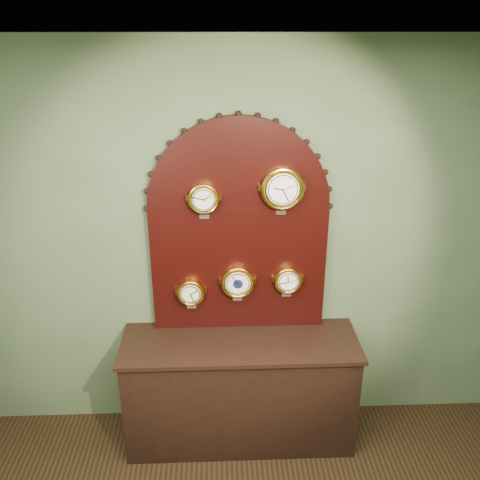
{
  "coord_description": "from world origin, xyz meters",
  "views": [
    {
      "loc": [
        -0.12,
        -0.73,
        2.84
      ],
      "look_at": [
        0.0,
        2.25,
        1.58
      ],
      "focal_mm": 38.23,
      "sensor_mm": 36.0,
      "label": 1
    }
  ],
  "objects_px": {
    "hygrometer": "(191,292)",
    "tide_clock": "(288,280)",
    "shop_counter": "(240,392)",
    "barometer": "(238,282)",
    "arabic_clock": "(282,188)",
    "roman_clock": "(204,198)",
    "display_board": "(239,222)"
  },
  "relations": [
    {
      "from": "hygrometer",
      "to": "barometer",
      "type": "xyz_separation_m",
      "value": [
        0.33,
        -0.0,
        0.07
      ]
    },
    {
      "from": "roman_clock",
      "to": "hygrometer",
      "type": "relative_size",
      "value": 1.05
    },
    {
      "from": "barometer",
      "to": "tide_clock",
      "type": "relative_size",
      "value": 1.15
    },
    {
      "from": "shop_counter",
      "to": "hygrometer",
      "type": "distance_m",
      "value": 0.83
    },
    {
      "from": "barometer",
      "to": "display_board",
      "type": "bearing_deg",
      "value": 81.35
    },
    {
      "from": "hygrometer",
      "to": "barometer",
      "type": "height_order",
      "value": "barometer"
    },
    {
      "from": "display_board",
      "to": "arabic_clock",
      "type": "bearing_deg",
      "value": -13.78
    },
    {
      "from": "roman_clock",
      "to": "tide_clock",
      "type": "xyz_separation_m",
      "value": [
        0.56,
        0.0,
        -0.6
      ]
    },
    {
      "from": "roman_clock",
      "to": "shop_counter",
      "type": "bearing_deg",
      "value": -34.14
    },
    {
      "from": "display_board",
      "to": "arabic_clock",
      "type": "xyz_separation_m",
      "value": [
        0.28,
        -0.07,
        0.25
      ]
    },
    {
      "from": "hygrometer",
      "to": "barometer",
      "type": "bearing_deg",
      "value": -0.21
    },
    {
      "from": "roman_clock",
      "to": "arabic_clock",
      "type": "height_order",
      "value": "arabic_clock"
    },
    {
      "from": "shop_counter",
      "to": "hygrometer",
      "type": "height_order",
      "value": "hygrometer"
    },
    {
      "from": "barometer",
      "to": "hygrometer",
      "type": "bearing_deg",
      "value": 179.79
    },
    {
      "from": "arabic_clock",
      "to": "hygrometer",
      "type": "distance_m",
      "value": 0.96
    },
    {
      "from": "tide_clock",
      "to": "shop_counter",
      "type": "bearing_deg",
      "value": -155.26
    },
    {
      "from": "arabic_clock",
      "to": "barometer",
      "type": "height_order",
      "value": "arabic_clock"
    },
    {
      "from": "tide_clock",
      "to": "arabic_clock",
      "type": "bearing_deg",
      "value": -177.83
    },
    {
      "from": "shop_counter",
      "to": "display_board",
      "type": "relative_size",
      "value": 1.05
    },
    {
      "from": "arabic_clock",
      "to": "barometer",
      "type": "distance_m",
      "value": 0.72
    },
    {
      "from": "barometer",
      "to": "tide_clock",
      "type": "distance_m",
      "value": 0.35
    },
    {
      "from": "arabic_clock",
      "to": "barometer",
      "type": "xyz_separation_m",
      "value": [
        -0.29,
        0.0,
        -0.67
      ]
    },
    {
      "from": "hygrometer",
      "to": "shop_counter",
      "type": "bearing_deg",
      "value": -24.73
    },
    {
      "from": "hygrometer",
      "to": "tide_clock",
      "type": "bearing_deg",
      "value": -0.01
    },
    {
      "from": "shop_counter",
      "to": "display_board",
      "type": "xyz_separation_m",
      "value": [
        0.0,
        0.22,
        1.23
      ]
    },
    {
      "from": "shop_counter",
      "to": "display_board",
      "type": "bearing_deg",
      "value": 90.0
    },
    {
      "from": "display_board",
      "to": "hygrometer",
      "type": "xyz_separation_m",
      "value": [
        -0.34,
        -0.07,
        -0.49
      ]
    },
    {
      "from": "shop_counter",
      "to": "arabic_clock",
      "type": "xyz_separation_m",
      "value": [
        0.28,
        0.15,
        1.48
      ]
    },
    {
      "from": "hygrometer",
      "to": "barometer",
      "type": "distance_m",
      "value": 0.33
    },
    {
      "from": "shop_counter",
      "to": "hygrometer",
      "type": "bearing_deg",
      "value": 155.27
    },
    {
      "from": "display_board",
      "to": "hygrometer",
      "type": "height_order",
      "value": "display_board"
    },
    {
      "from": "hygrometer",
      "to": "tide_clock",
      "type": "distance_m",
      "value": 0.68
    }
  ]
}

